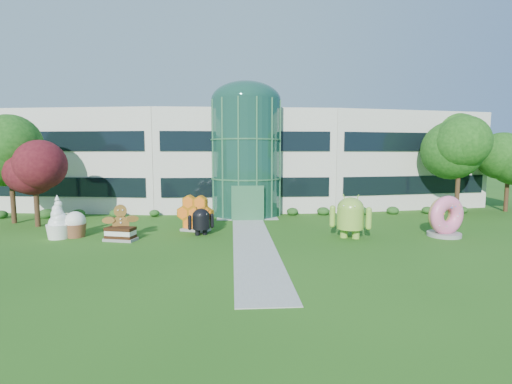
{
  "coord_description": "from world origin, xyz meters",
  "views": [
    {
      "loc": [
        -1.27,
        -20.29,
        5.37
      ],
      "look_at": [
        0.47,
        6.0,
        2.6
      ],
      "focal_mm": 26.0,
      "sensor_mm": 36.0,
      "label": 1
    }
  ],
  "objects_px": {
    "donut": "(445,216)",
    "gingerbread": "(121,222)",
    "android_green": "(350,214)",
    "android_black": "(201,220)"
  },
  "relations": [
    {
      "from": "donut",
      "to": "gingerbread",
      "type": "relative_size",
      "value": 1.13
    },
    {
      "from": "donut",
      "to": "android_green",
      "type": "bearing_deg",
      "value": 165.1
    },
    {
      "from": "android_green",
      "to": "android_black",
      "type": "height_order",
      "value": "android_green"
    },
    {
      "from": "android_black",
      "to": "donut",
      "type": "height_order",
      "value": "donut"
    },
    {
      "from": "android_black",
      "to": "gingerbread",
      "type": "bearing_deg",
      "value": 166.33
    },
    {
      "from": "android_green",
      "to": "gingerbread",
      "type": "height_order",
      "value": "android_green"
    },
    {
      "from": "android_black",
      "to": "gingerbread",
      "type": "height_order",
      "value": "gingerbread"
    },
    {
      "from": "android_green",
      "to": "android_black",
      "type": "xyz_separation_m",
      "value": [
        -9.49,
        1.49,
        -0.5
      ]
    },
    {
      "from": "gingerbread",
      "to": "android_black",
      "type": "bearing_deg",
      "value": -8.5
    },
    {
      "from": "android_black",
      "to": "donut",
      "type": "bearing_deg",
      "value": -27.27
    }
  ]
}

